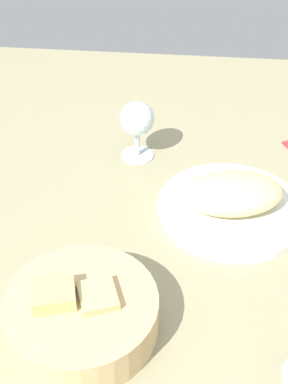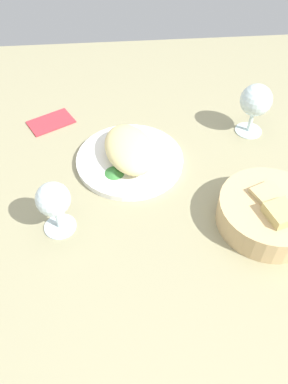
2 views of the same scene
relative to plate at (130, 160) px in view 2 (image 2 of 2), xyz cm
name	(u,v)px [view 2 (image 2 of 2)]	position (x,y,z in cm)	size (l,w,h in cm)	color
ground_plane	(160,197)	(10.48, 5.91, -1.70)	(140.00, 140.00, 2.00)	gray
plate	(130,160)	(0.00, 0.00, 0.00)	(24.52, 24.52, 1.40)	white
omelette	(129,149)	(0.00, 0.00, 3.31)	(16.87, 10.71, 5.22)	#EAD68E
lettuce_garnish	(114,171)	(4.77, -3.66, 1.27)	(4.39, 4.39, 1.15)	#387F38
bread_basket	(269,213)	(19.89, 25.89, 2.30)	(19.80, 19.80, 7.68)	tan
wine_glass_near	(54,202)	(17.54, -14.90, 6.91)	(6.49, 6.49, 11.57)	silver
wine_glass_far	(256,102)	(-8.73, 30.38, 7.88)	(7.54, 7.54, 12.92)	silver
folded_napkin	(51,121)	(-16.54, -19.33, -0.30)	(11.00, 7.00, 0.80)	red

